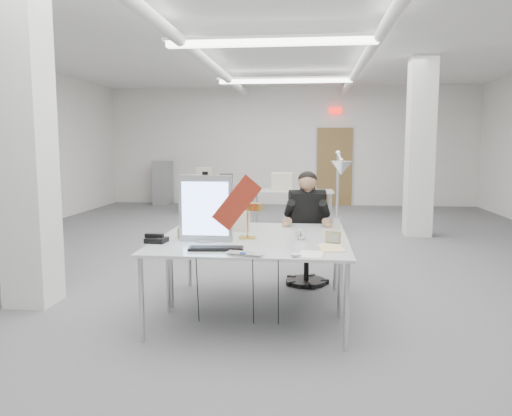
{
  "coord_description": "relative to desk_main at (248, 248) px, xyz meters",
  "views": [
    {
      "loc": [
        0.53,
        -6.77,
        1.64
      ],
      "look_at": [
        0.02,
        -2.0,
        1.03
      ],
      "focal_mm": 35.0,
      "sensor_mm": 36.0,
      "label": 1
    }
  ],
  "objects": [
    {
      "name": "bankers_lamp",
      "position": [
        -0.05,
        0.38,
        0.19
      ],
      "size": [
        0.34,
        0.25,
        0.36
      ],
      "primitive_type": null,
      "rotation": [
        0.0,
        0.0,
        -0.42
      ],
      "color": "gold",
      "rests_on": "desk_main"
    },
    {
      "name": "desk_second",
      "position": [
        0.0,
        0.9,
        0.0
      ],
      "size": [
        1.8,
        0.9,
        0.02
      ],
      "primitive_type": "cube",
      "color": "silver",
      "rests_on": "room_shell"
    },
    {
      "name": "desk_main",
      "position": [
        0.0,
        0.0,
        0.0
      ],
      "size": [
        1.8,
        0.9,
        0.02
      ],
      "primitive_type": "cube",
      "color": "silver",
      "rests_on": "room_shell"
    },
    {
      "name": "paper_stack_b",
      "position": [
        0.73,
        -0.03,
        0.02
      ],
      "size": [
        0.23,
        0.3,
        0.01
      ],
      "primitive_type": "cube",
      "rotation": [
        0.0,
        0.0,
        0.11
      ],
      "color": "#EDCC8E",
      "rests_on": "desk_main"
    },
    {
      "name": "desk_clock",
      "position": [
        0.46,
        0.36,
        0.06
      ],
      "size": [
        0.1,
        0.06,
        0.1
      ],
      "primitive_type": "cylinder",
      "rotation": [
        1.57,
        0.0,
        0.29
      ],
      "color": "#B9B9BE",
      "rests_on": "desk_main"
    },
    {
      "name": "paper_stack_a",
      "position": [
        0.55,
        -0.27,
        0.02
      ],
      "size": [
        0.22,
        0.29,
        0.01
      ],
      "primitive_type": "cube",
      "rotation": [
        0.0,
        0.0,
        -0.12
      ],
      "color": "white",
      "rests_on": "desk_main"
    },
    {
      "name": "paper_stack_c",
      "position": [
        0.72,
        0.11,
        0.02
      ],
      "size": [
        0.22,
        0.19,
        0.01
      ],
      "primitive_type": "cube",
      "rotation": [
        0.0,
        0.0,
        -0.33
      ],
      "color": "white",
      "rests_on": "desk_main"
    },
    {
      "name": "bg_desk_b",
      "position": [
        -1.8,
        7.7,
        0.0
      ],
      "size": [
        1.6,
        0.8,
        0.02
      ],
      "primitive_type": "cube",
      "color": "silver",
      "rests_on": "room_shell"
    },
    {
      "name": "filing_cabinet",
      "position": [
        -3.5,
        9.15,
        -0.14
      ],
      "size": [
        0.45,
        0.55,
        1.2
      ],
      "primitive_type": "cube",
      "color": "gray",
      "rests_on": "room_shell"
    },
    {
      "name": "architect_lamp",
      "position": [
        0.83,
        0.76,
        0.5
      ],
      "size": [
        0.37,
        0.78,
        0.97
      ],
      "primitive_type": null,
      "rotation": [
        0.0,
        0.0,
        0.15
      ],
      "color": "#AFB0B4",
      "rests_on": "desk_second"
    },
    {
      "name": "laptop",
      "position": [
        0.01,
        -0.4,
        0.02
      ],
      "size": [
        0.34,
        0.26,
        0.02
      ],
      "primitive_type": "imported",
      "rotation": [
        0.0,
        0.0,
        -0.23
      ],
      "color": "#B5B5BA",
      "rests_on": "desk_main"
    },
    {
      "name": "office_chair",
      "position": [
        0.51,
        1.54,
        -0.22
      ],
      "size": [
        0.62,
        0.62,
        1.05
      ],
      "primitive_type": null,
      "rotation": [
        0.0,
        0.0,
        0.24
      ],
      "color": "black",
      "rests_on": "room_shell"
    },
    {
      "name": "keyboard",
      "position": [
        -0.25,
        -0.17,
        0.02
      ],
      "size": [
        0.48,
        0.2,
        0.02
      ],
      "primitive_type": "cube",
      "rotation": [
        0.0,
        0.0,
        0.1
      ],
      "color": "black",
      "rests_on": "desk_main"
    },
    {
      "name": "mouse",
      "position": [
        0.43,
        -0.38,
        0.03
      ],
      "size": [
        0.1,
        0.09,
        0.03
      ],
      "primitive_type": "ellipsoid",
      "rotation": [
        0.0,
        0.0,
        0.44
      ],
      "color": "#BABABF",
      "rests_on": "desk_main"
    },
    {
      "name": "room_shell",
      "position": [
        0.04,
        2.63,
        0.95
      ],
      "size": [
        10.04,
        14.04,
        3.24
      ],
      "color": "#59595C",
      "rests_on": "ground"
    },
    {
      "name": "pennant",
      "position": [
        -0.11,
        0.16,
        0.38
      ],
      "size": [
        0.44,
        0.2,
        0.51
      ],
      "primitive_type": "cube",
      "rotation": [
        0.0,
        -0.87,
        0.4
      ],
      "color": "maroon",
      "rests_on": "monitor"
    },
    {
      "name": "bg_desk_a",
      "position": [
        0.2,
        5.5,
        0.0
      ],
      "size": [
        1.6,
        0.8,
        0.02
      ],
      "primitive_type": "cube",
      "color": "silver",
      "rests_on": "room_shell"
    },
    {
      "name": "picture_frame_right",
      "position": [
        0.75,
        0.22,
        0.07
      ],
      "size": [
        0.15,
        0.07,
        0.11
      ],
      "primitive_type": "cube",
      "rotation": [
        -0.21,
        0.0,
        -0.26
      ],
      "color": "tan",
      "rests_on": "desk_main"
    },
    {
      "name": "beige_monitor",
      "position": [
        -0.28,
        0.91,
        0.19
      ],
      "size": [
        0.41,
        0.39,
        0.35
      ],
      "primitive_type": "cube",
      "rotation": [
        0.0,
        0.0,
        0.14
      ],
      "color": "beige",
      "rests_on": "desk_second"
    },
    {
      "name": "picture_frame_left",
      "position": [
        -0.65,
        0.32,
        0.07
      ],
      "size": [
        0.14,
        0.06,
        0.11
      ],
      "primitive_type": "cube",
      "rotation": [
        -0.21,
        0.0,
        0.17
      ],
      "color": "#A37D46",
      "rests_on": "desk_main"
    },
    {
      "name": "monitor",
      "position": [
        -0.41,
        0.2,
        0.32
      ],
      "size": [
        0.5,
        0.05,
        0.61
      ],
      "primitive_type": "cube",
      "rotation": [
        0.0,
        0.0,
        -0.0
      ],
      "color": "#A7A7AB",
      "rests_on": "desk_main"
    },
    {
      "name": "seated_person",
      "position": [
        0.51,
        1.49,
        0.16
      ],
      "size": [
        0.56,
        0.64,
        0.82
      ],
      "primitive_type": null,
      "rotation": [
        0.0,
        0.0,
        0.24
      ],
      "color": "black",
      "rests_on": "office_chair"
    },
    {
      "name": "desk_phone",
      "position": [
        -0.85,
        0.09,
        0.03
      ],
      "size": [
        0.2,
        0.18,
        0.04
      ],
      "primitive_type": "cube",
      "rotation": [
        0.0,
        0.0,
        -0.13
      ],
      "color": "black",
      "rests_on": "desk_main"
    }
  ]
}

